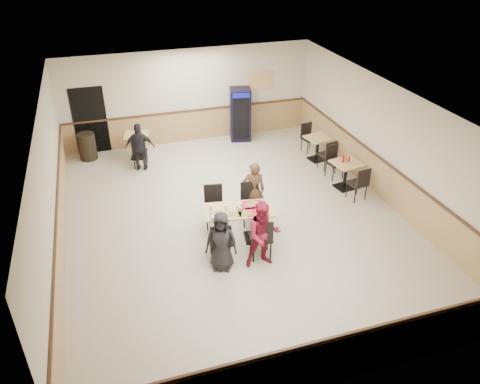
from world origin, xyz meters
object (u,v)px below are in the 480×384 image
object	(u,v)px
back_table	(137,142)
trash_bin	(87,146)
side_table_near	(346,171)
side_table_far	(318,145)
diner_woman_left	(221,241)
diner_woman_right	(263,235)
pepsi_cooler	(240,114)
main_table	(239,220)
lone_diner	(140,147)
diner_man_opposite	(254,190)

from	to	relation	value
back_table	trash_bin	world-z (taller)	trash_bin
side_table_near	side_table_far	size ratio (longest dim) A/B	1.02
diner_woman_left	side_table_near	size ratio (longest dim) A/B	1.64
diner_woman_right	trash_bin	distance (m)	7.22
diner_woman_right	side_table_near	world-z (taller)	diner_woman_right
side_table_near	pepsi_cooler	world-z (taller)	pepsi_cooler
main_table	back_table	xyz separation A→B (m)	(-1.66, 5.05, -0.04)
side_table_near	diner_woman_right	bearing A→B (deg)	-143.44
diner_woman_right	pepsi_cooler	distance (m)	6.61
side_table_near	pepsi_cooler	distance (m)	4.38
back_table	side_table_far	bearing A→B (deg)	-19.41
back_table	pepsi_cooler	size ratio (longest dim) A/B	0.49
lone_diner	diner_man_opposite	bearing A→B (deg)	138.26
diner_woman_left	back_table	size ratio (longest dim) A/B	1.61
diner_woman_left	diner_woman_right	bearing A→B (deg)	11.69
back_table	pepsi_cooler	xyz separation A→B (m)	(3.42, 0.39, 0.36)
side_table_near	diner_woman_left	bearing A→B (deg)	-151.14
diner_woman_left	lone_diner	distance (m)	5.13
lone_diner	side_table_near	world-z (taller)	lone_diner
diner_woman_right	diner_man_opposite	size ratio (longest dim) A/B	1.02
diner_woman_right	pepsi_cooler	world-z (taller)	pepsi_cooler
back_table	diner_woman_left	bearing A→B (deg)	-80.15
trash_bin	side_table_near	bearing A→B (deg)	-31.02
diner_man_opposite	side_table_near	size ratio (longest dim) A/B	1.80
back_table	pepsi_cooler	distance (m)	3.46
lone_diner	trash_bin	world-z (taller)	lone_diner
main_table	diner_woman_right	xyz separation A→B (m)	(0.23, -0.98, 0.21)
diner_man_opposite	back_table	size ratio (longest dim) A/B	1.78
lone_diner	pepsi_cooler	world-z (taller)	pepsi_cooler
main_table	back_table	distance (m)	5.32
main_table	diner_woman_left	world-z (taller)	diner_woman_left
side_table_far	back_table	size ratio (longest dim) A/B	0.96
lone_diner	side_table_far	size ratio (longest dim) A/B	1.78
diner_woman_left	diner_man_opposite	size ratio (longest dim) A/B	0.91
side_table_far	side_table_near	bearing A→B (deg)	-91.06
lone_diner	trash_bin	distance (m)	1.93
main_table	diner_woman_right	distance (m)	1.03
diner_woman_left	back_table	bearing A→B (deg)	120.97
diner_woman_right	side_table_near	distance (m)	4.05
diner_woman_left	side_table_far	world-z (taller)	diner_woman_left
back_table	trash_bin	size ratio (longest dim) A/B	1.01
side_table_near	side_table_far	world-z (taller)	side_table_near
back_table	diner_woman_right	bearing A→B (deg)	-72.64
trash_bin	side_table_far	bearing A→B (deg)	-18.11
lone_diner	diner_woman_left	bearing A→B (deg)	115.34
diner_man_opposite	back_table	world-z (taller)	diner_man_opposite
diner_woman_left	side_table_near	distance (m)	4.70
side_table_near	trash_bin	xyz separation A→B (m)	(-6.60, 3.97, -0.10)
diner_woman_left	diner_woman_right	world-z (taller)	diner_woman_right
side_table_far	back_table	distance (m)	5.48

